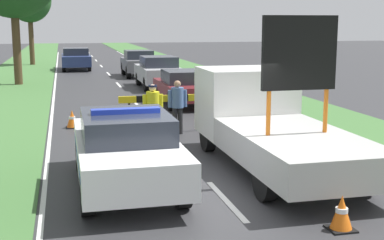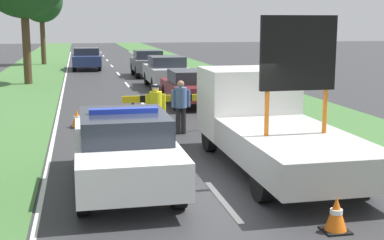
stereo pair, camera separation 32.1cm
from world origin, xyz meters
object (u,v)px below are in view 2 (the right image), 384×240
at_px(queued_car_hatch_blue, 86,58).
at_px(roadside_tree_near_right, 41,0).
at_px(road_barrier, 175,101).
at_px(queued_car_suv_grey, 148,63).
at_px(traffic_cone_near_truck, 77,119).
at_px(queued_car_wagon_maroon, 191,87).
at_px(work_truck, 267,121).
at_px(queued_car_sedan_silver, 166,71).
at_px(traffic_cone_near_police, 336,214).
at_px(police_officer, 156,107).
at_px(pedestrian_civilian, 181,103).
at_px(traffic_cone_centre_front, 110,136).
at_px(police_car, 124,148).

xyz_separation_m(queued_car_hatch_blue, roadside_tree_near_right, (-3.23, 5.31, 4.21)).
xyz_separation_m(road_barrier, queued_car_suv_grey, (1.43, 17.35, -0.11)).
relative_size(traffic_cone_near_truck, queued_car_suv_grey, 0.14).
relative_size(traffic_cone_near_truck, queued_car_wagon_maroon, 0.13).
xyz_separation_m(queued_car_suv_grey, roadside_tree_near_right, (-6.89, 11.04, 4.17)).
distance_m(queued_car_wagon_maroon, queued_car_suv_grey, 12.12).
bearing_deg(work_truck, roadside_tree_near_right, -81.38).
relative_size(queued_car_wagon_maroon, queued_car_sedan_silver, 0.95).
relative_size(queued_car_hatch_blue, roadside_tree_near_right, 0.67).
bearing_deg(traffic_cone_near_police, police_officer, 104.32).
height_order(pedestrian_civilian, queued_car_sedan_silver, same).
xyz_separation_m(road_barrier, traffic_cone_near_truck, (-2.92, 1.36, -0.67)).
xyz_separation_m(traffic_cone_near_police, traffic_cone_near_truck, (-4.03, 9.70, -0.00)).
height_order(police_officer, pedestrian_civilian, pedestrian_civilian).
xyz_separation_m(traffic_cone_near_truck, queued_car_hatch_blue, (0.70, 21.72, 0.52)).
relative_size(traffic_cone_centre_front, queued_car_sedan_silver, 0.14).
distance_m(queued_car_wagon_maroon, queued_car_hatch_blue, 18.25).
bearing_deg(roadside_tree_near_right, police_car, -84.10).
height_order(road_barrier, roadside_tree_near_right, roadside_tree_near_right).
bearing_deg(queued_car_wagon_maroon, queued_car_sedan_silver, -89.95).
distance_m(traffic_cone_near_police, traffic_cone_near_truck, 10.51).
bearing_deg(traffic_cone_centre_front, pedestrian_civilian, 31.17).
bearing_deg(traffic_cone_centre_front, roadside_tree_near_right, 96.45).
relative_size(police_officer, queued_car_wagon_maroon, 0.38).
height_order(pedestrian_civilian, traffic_cone_near_police, pedestrian_civilian).
bearing_deg(police_officer, road_barrier, -104.65).
bearing_deg(queued_car_suv_grey, police_car, 81.42).
relative_size(police_officer, traffic_cone_near_truck, 2.81).
bearing_deg(traffic_cone_near_truck, traffic_cone_centre_front, -74.15).
xyz_separation_m(pedestrian_civilian, traffic_cone_near_police, (0.98, -7.99, -0.66)).
bearing_deg(queued_car_hatch_blue, queued_car_sedan_silver, 107.93).
distance_m(work_truck, queued_car_sedan_silver, 15.40).
bearing_deg(queued_car_sedan_silver, police_car, 77.77).
xyz_separation_m(pedestrian_civilian, traffic_cone_centre_front, (-2.19, -1.32, -0.63)).
bearing_deg(traffic_cone_near_truck, traffic_cone_near_police, -67.43).
bearing_deg(pedestrian_civilian, traffic_cone_near_truck, 132.86).
bearing_deg(roadside_tree_near_right, queued_car_wagon_maroon, -73.04).
bearing_deg(queued_car_wagon_maroon, traffic_cone_near_truck, 40.53).
distance_m(traffic_cone_near_police, queued_car_suv_grey, 25.70).
bearing_deg(queued_car_hatch_blue, queued_car_suv_grey, 122.58).
bearing_deg(queued_car_hatch_blue, traffic_cone_centre_front, 90.38).
bearing_deg(road_barrier, traffic_cone_near_truck, 149.23).
bearing_deg(roadside_tree_near_right, queued_car_sedan_silver, -67.62).
xyz_separation_m(work_truck, pedestrian_civilian, (-1.33, 3.80, -0.09)).
xyz_separation_m(police_car, police_officer, (1.24, 4.16, 0.14)).
distance_m(road_barrier, traffic_cone_near_police, 8.44).
bearing_deg(roadside_tree_near_right, queued_car_hatch_blue, -58.68).
xyz_separation_m(road_barrier, queued_car_sedan_silver, (1.60, 11.25, -0.12)).
bearing_deg(pedestrian_civilian, queued_car_wagon_maroon, 57.31).
height_order(queued_car_wagon_maroon, queued_car_hatch_blue, queued_car_hatch_blue).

